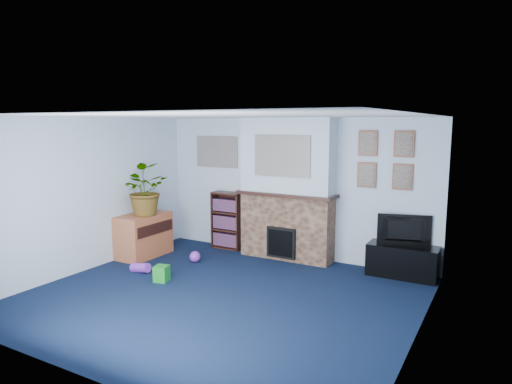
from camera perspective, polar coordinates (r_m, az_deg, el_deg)
The scene contains 26 objects.
floor at distance 6.30m, azimuth -4.40°, elevation -12.92°, with size 5.00×4.50×0.01m, color #0D1832.
ceiling at distance 5.86m, azimuth -4.67°, elevation 9.46°, with size 5.00×4.50×0.01m, color white.
wall_back at distance 7.91m, azimuth 4.54°, elevation 0.51°, with size 5.00×0.04×2.40m, color silver.
wall_front at distance 4.33m, azimuth -21.40°, elevation -6.84°, with size 5.00×0.04×2.40m, color silver.
wall_left at distance 7.63m, azimuth -20.36°, elevation -0.30°, with size 0.04×4.50×2.40m, color silver.
wall_right at distance 5.05m, azimuth 19.85°, elevation -4.59°, with size 0.04×4.50×2.40m, color silver.
chimney_breast at distance 7.73m, azimuth 3.91°, elevation 0.21°, with size 1.72×0.50×2.40m.
collage_main at distance 7.48m, azimuth 3.26°, elevation 4.53°, with size 1.00×0.03×0.68m, color gray.
collage_left at distance 8.60m, azimuth -4.91°, elevation 5.04°, with size 0.90×0.03×0.58m, color gray.
portrait_tl at distance 7.37m, azimuth 13.81°, elevation 5.95°, with size 0.30×0.03×0.40m, color brown.
portrait_tr at distance 7.25m, azimuth 18.03°, elevation 5.74°, with size 0.30×0.03×0.40m, color brown.
portrait_bl at distance 7.41m, azimuth 13.68°, elevation 2.09°, with size 0.30×0.03×0.40m, color brown.
portrait_br at distance 7.29m, azimuth 17.84°, elevation 1.81°, with size 0.30×0.03×0.40m, color brown.
tv_stand at distance 7.33m, azimuth 17.84°, elevation -8.35°, with size 1.03×0.43×0.49m, color black.
television at distance 7.22m, azimuth 18.05°, elevation -4.57°, with size 0.79×0.10×0.46m, color black.
bookshelf at distance 8.50m, azimuth -3.53°, elevation -3.70°, with size 0.58×0.28×1.05m.
sideboard at distance 8.24m, azimuth -13.87°, elevation -5.41°, with size 0.53×0.96×0.74m, color #B15D38.
potted_plant at distance 8.01m, azimuth -14.06°, elevation 0.24°, with size 0.79×0.68×0.87m, color #26661E.
mantel_clock at distance 7.72m, azimuth 3.28°, elevation 0.47°, with size 0.09×0.06×0.13m, color gold.
mantel_candle at distance 7.54m, azimuth 6.10°, elevation 0.33°, with size 0.05×0.05×0.18m, color #B2BFC6.
mantel_teddy at distance 7.97m, azimuth -0.27°, elevation 0.71°, with size 0.12×0.12×0.12m, color gray.
mantel_can at distance 7.39m, azimuth 9.14°, elevation -0.06°, with size 0.05×0.05×0.11m, color #198C26.
green_crate at distance 8.37m, azimuth -13.85°, elevation -6.67°, with size 0.35×0.28×0.28m, color #198C26.
toy_ball at distance 7.78m, azimuth -7.64°, elevation -8.04°, with size 0.19×0.19×0.19m, color purple.
toy_block at distance 6.96m, azimuth -11.72°, elevation -10.01°, with size 0.19×0.19×0.23m, color #198C26.
toy_tube at distance 7.45m, azimuth -14.25°, elevation -9.17°, with size 0.15×0.15×0.32m, color purple.
Camera 1 is at (3.26, -4.87, 2.31)m, focal length 32.00 mm.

